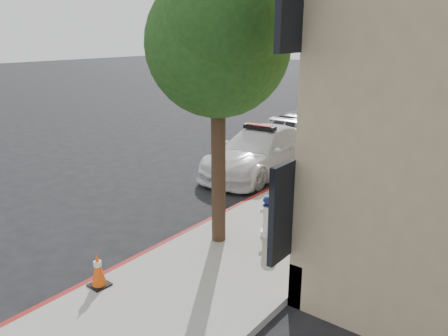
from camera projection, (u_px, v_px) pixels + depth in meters
ground at (184, 192)px, 12.79m from camera, size 120.00×120.00×0.00m
sidewalk at (410, 143)px, 18.22m from camera, size 3.20×50.00×0.15m
curb_strip at (374, 137)px, 19.12m from camera, size 0.12×50.00×0.15m
tree_near at (219, 43)px, 8.29m from camera, size 2.92×2.82×5.62m
tree_mid at (369, 42)px, 14.36m from camera, size 2.77×2.64×5.43m
tree_far at (432, 34)px, 20.34m from camera, size 3.10×3.00×5.81m
police_car at (259, 151)px, 14.41m from camera, size 2.37×5.17×1.61m
parked_car_mid at (295, 130)px, 17.28m from camera, size 2.03×4.60×1.54m
parked_car_far at (364, 104)px, 24.08m from camera, size 1.93×4.47×1.43m
fire_hydrant at (269, 216)px, 9.58m from camera, size 0.40×0.36×0.95m
traffic_cone at (98, 270)px, 7.70m from camera, size 0.35×0.35×0.64m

